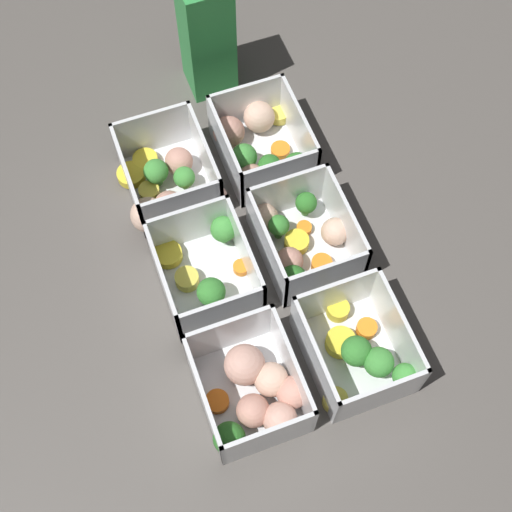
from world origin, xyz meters
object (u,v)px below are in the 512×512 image
at_px(container_far_left, 259,145).
at_px(juice_carton, 207,35).
at_px(container_near_left, 168,184).
at_px(container_near_right, 255,392).
at_px(container_far_center, 300,240).
at_px(container_far_right, 359,351).
at_px(container_near_center, 207,270).

xyz_separation_m(container_far_left, juice_carton, (-0.15, -0.02, 0.07)).
distance_m(container_near_left, juice_carton, 0.22).
bearing_deg(container_near_right, juice_carton, 167.53).
bearing_deg(container_near_right, container_far_left, 158.83).
distance_m(container_near_left, container_far_center, 0.20).
bearing_deg(juice_carton, container_far_left, 7.53).
relative_size(container_near_right, juice_carton, 0.72).
height_order(container_near_right, container_far_right, same).
bearing_deg(container_far_right, container_near_left, -154.77).
xyz_separation_m(container_near_center, container_far_right, (0.17, 0.14, 0.00)).
xyz_separation_m(container_near_right, container_far_right, (-0.00, 0.13, 0.00)).
height_order(container_far_left, container_far_right, same).
height_order(container_near_center, container_near_right, same).
height_order(container_far_left, juice_carton, juice_carton).
bearing_deg(container_far_left, container_near_center, -39.43).
relative_size(container_near_center, container_far_center, 1.02).
bearing_deg(container_far_left, container_near_left, -82.70).
bearing_deg(container_far_right, container_near_center, -140.61).
bearing_deg(container_near_right, container_near_center, -178.94).
height_order(container_near_left, container_far_left, same).
height_order(container_far_right, juice_carton, juice_carton).
relative_size(container_near_left, container_near_right, 1.02).
relative_size(container_far_left, container_far_right, 0.99).
bearing_deg(container_far_left, container_near_right, -21.17).
bearing_deg(juice_carton, container_far_center, 3.38).
height_order(container_near_left, container_far_center, same).
xyz_separation_m(container_near_left, container_near_right, (0.31, 0.01, 0.00)).
relative_size(container_near_left, juice_carton, 0.73).
xyz_separation_m(container_near_left, container_near_center, (0.14, 0.01, 0.00)).
relative_size(container_near_center, container_far_left, 1.06).
relative_size(container_far_center, container_far_right, 1.02).
xyz_separation_m(container_far_center, juice_carton, (-0.31, -0.02, 0.07)).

